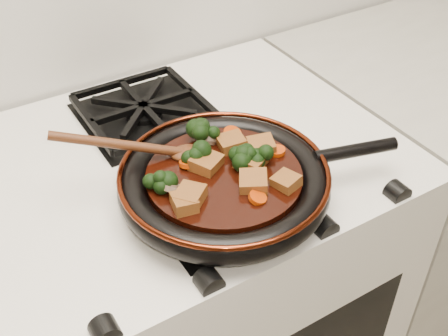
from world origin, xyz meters
TOP-DOWN VIEW (x-y plane):
  - stove at (0.00, 1.69)m, footprint 0.76×0.60m
  - burner_grate_front at (0.00, 1.55)m, footprint 0.23×0.23m
  - burner_grate_back at (0.00, 1.83)m, footprint 0.23×0.23m
  - skillet at (0.01, 1.54)m, footprint 0.45×0.33m
  - braising_sauce at (0.00, 1.54)m, footprint 0.24×0.24m
  - tofu_cube_0 at (0.05, 1.59)m, footprint 0.05×0.05m
  - tofu_cube_1 at (0.07, 1.47)m, footprint 0.04×0.04m
  - tofu_cube_2 at (0.08, 1.56)m, footprint 0.05×0.05m
  - tofu_cube_3 at (0.03, 1.49)m, footprint 0.06×0.06m
  - tofu_cube_4 at (0.05, 1.54)m, footprint 0.06×0.06m
  - tofu_cube_5 at (-0.07, 1.51)m, footprint 0.06×0.06m
  - tofu_cube_6 at (-0.01, 1.57)m, footprint 0.06×0.06m
  - tofu_cube_7 at (-0.08, 1.51)m, footprint 0.04×0.05m
  - broccoli_floret_0 at (0.04, 1.54)m, footprint 0.07×0.07m
  - broccoli_floret_1 at (-0.09, 1.56)m, footprint 0.08×0.09m
  - broccoli_floret_2 at (0.06, 1.54)m, footprint 0.08×0.08m
  - broccoli_floret_3 at (-0.02, 1.59)m, footprint 0.08×0.09m
  - broccoli_floret_4 at (0.04, 1.53)m, footprint 0.08×0.08m
  - broccoli_floret_5 at (0.02, 1.63)m, footprint 0.09×0.09m
  - carrot_coin_0 at (0.07, 1.62)m, footprint 0.03×0.03m
  - carrot_coin_1 at (0.10, 1.54)m, footprint 0.03×0.03m
  - carrot_coin_2 at (-0.06, 1.53)m, footprint 0.03×0.03m
  - carrot_coin_3 at (0.01, 1.46)m, footprint 0.03×0.03m
  - carrot_coin_4 at (-0.03, 1.59)m, footprint 0.03×0.03m
  - mushroom_slice_0 at (0.03, 1.63)m, footprint 0.05×0.05m
  - mushroom_slice_1 at (0.02, 1.63)m, footprint 0.03×0.03m
  - mushroom_slice_2 at (-0.08, 1.54)m, footprint 0.04×0.04m
  - mushroom_slice_3 at (-0.08, 1.55)m, footprint 0.04×0.04m
  - wooden_spoon at (-0.07, 1.63)m, footprint 0.14×0.08m

SIDE VIEW (x-z plane):
  - stove at x=0.00m, z-range 0.00..0.90m
  - burner_grate_front at x=0.00m, z-range 0.90..0.93m
  - burner_grate_back at x=0.00m, z-range 0.90..0.93m
  - skillet at x=0.01m, z-range 0.92..0.97m
  - braising_sauce at x=0.00m, z-range 0.94..0.96m
  - carrot_coin_0 at x=0.07m, z-range 0.96..0.97m
  - carrot_coin_1 at x=0.10m, z-range 0.96..0.97m
  - carrot_coin_2 at x=-0.06m, z-range 0.95..0.98m
  - carrot_coin_3 at x=0.01m, z-range 0.95..0.97m
  - carrot_coin_4 at x=-0.03m, z-range 0.96..0.97m
  - mushroom_slice_0 at x=0.03m, z-range 0.95..0.98m
  - mushroom_slice_1 at x=0.02m, z-range 0.95..0.98m
  - mushroom_slice_2 at x=-0.08m, z-range 0.95..0.98m
  - mushroom_slice_3 at x=-0.08m, z-range 0.95..0.98m
  - tofu_cube_1 at x=0.07m, z-range 0.95..0.98m
  - tofu_cube_7 at x=-0.08m, z-range 0.95..0.98m
  - tofu_cube_6 at x=-0.01m, z-range 0.95..0.98m
  - tofu_cube_2 at x=0.08m, z-range 0.95..0.98m
  - tofu_cube_0 at x=0.05m, z-range 0.95..0.98m
  - tofu_cube_3 at x=0.03m, z-range 0.95..0.98m
  - tofu_cube_4 at x=0.05m, z-range 0.95..0.98m
  - tofu_cube_5 at x=-0.07m, z-range 0.96..0.98m
  - broccoli_floret_4 at x=0.04m, z-range 0.94..1.00m
  - broccoli_floret_1 at x=-0.09m, z-range 0.94..1.00m
  - broccoli_floret_2 at x=0.06m, z-range 0.94..1.00m
  - broccoli_floret_3 at x=-0.02m, z-range 0.93..1.01m
  - broccoli_floret_0 at x=0.04m, z-range 0.94..1.01m
  - broccoli_floret_5 at x=0.02m, z-range 0.94..1.01m
  - wooden_spoon at x=-0.07m, z-range 0.87..1.09m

